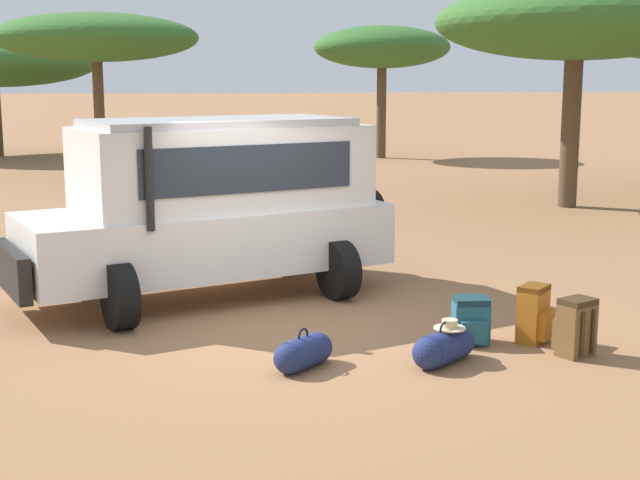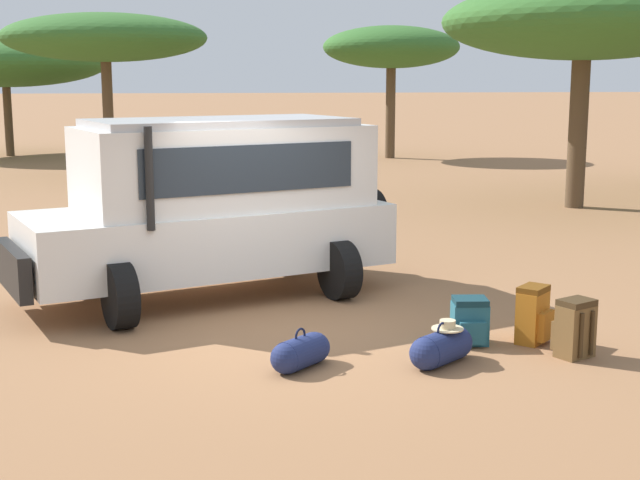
{
  "view_description": "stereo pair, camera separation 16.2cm",
  "coord_description": "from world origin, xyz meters",
  "px_view_note": "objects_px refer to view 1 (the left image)",
  "views": [
    {
      "loc": [
        -1.27,
        -10.1,
        2.99
      ],
      "look_at": [
        0.49,
        0.6,
        1.0
      ],
      "focal_mm": 50.0,
      "sensor_mm": 36.0,
      "label": 1
    },
    {
      "loc": [
        -1.11,
        -10.13,
        2.99
      ],
      "look_at": [
        0.49,
        0.6,
        1.0
      ],
      "focal_mm": 50.0,
      "sensor_mm": 36.0,
      "label": 2
    }
  ],
  "objects_px": {
    "backpack_cluster_center": "(471,321)",
    "acacia_tree_left_mid": "(96,38)",
    "safari_vehicle": "(213,203)",
    "backpack_near_rear_wheel": "(534,315)",
    "duffel_bag_soft_canvas": "(304,353)",
    "backpack_beside_front_wheel": "(575,328)",
    "acacia_tree_centre_back": "(382,48)",
    "duffel_bag_low_black_case": "(444,347)",
    "acacia_tree_right_mid": "(576,23)"
  },
  "relations": [
    {
      "from": "backpack_cluster_center",
      "to": "acacia_tree_left_mid",
      "type": "bearing_deg",
      "value": 106.57
    },
    {
      "from": "safari_vehicle",
      "to": "backpack_near_rear_wheel",
      "type": "xyz_separation_m",
      "value": [
        3.5,
        -2.77,
        -0.97
      ]
    },
    {
      "from": "safari_vehicle",
      "to": "duffel_bag_soft_canvas",
      "type": "height_order",
      "value": "safari_vehicle"
    },
    {
      "from": "backpack_beside_front_wheel",
      "to": "acacia_tree_centre_back",
      "type": "relative_size",
      "value": 0.13
    },
    {
      "from": "backpack_beside_front_wheel",
      "to": "backpack_near_rear_wheel",
      "type": "xyz_separation_m",
      "value": [
        -0.24,
        0.56,
        0.01
      ]
    },
    {
      "from": "backpack_cluster_center",
      "to": "acacia_tree_centre_back",
      "type": "xyz_separation_m",
      "value": [
        4.38,
        23.19,
        3.78
      ]
    },
    {
      "from": "backpack_beside_front_wheel",
      "to": "backpack_near_rear_wheel",
      "type": "relative_size",
      "value": 0.97
    },
    {
      "from": "backpack_cluster_center",
      "to": "duffel_bag_low_black_case",
      "type": "relative_size",
      "value": 0.68
    },
    {
      "from": "duffel_bag_soft_canvas",
      "to": "acacia_tree_centre_back",
      "type": "relative_size",
      "value": 0.13
    },
    {
      "from": "duffel_bag_low_black_case",
      "to": "acacia_tree_left_mid",
      "type": "xyz_separation_m",
      "value": [
        -4.94,
        19.0,
        3.94
      ]
    },
    {
      "from": "safari_vehicle",
      "to": "acacia_tree_centre_back",
      "type": "xyz_separation_m",
      "value": [
        7.15,
        20.49,
        2.74
      ]
    },
    {
      "from": "backpack_beside_front_wheel",
      "to": "duffel_bag_soft_canvas",
      "type": "height_order",
      "value": "backpack_beside_front_wheel"
    },
    {
      "from": "safari_vehicle",
      "to": "acacia_tree_left_mid",
      "type": "bearing_deg",
      "value": 99.75
    },
    {
      "from": "backpack_near_rear_wheel",
      "to": "acacia_tree_right_mid",
      "type": "bearing_deg",
      "value": 63.52
    },
    {
      "from": "safari_vehicle",
      "to": "acacia_tree_right_mid",
      "type": "height_order",
      "value": "acacia_tree_right_mid"
    },
    {
      "from": "backpack_cluster_center",
      "to": "duffel_bag_low_black_case",
      "type": "distance_m",
      "value": 0.85
    },
    {
      "from": "acacia_tree_left_mid",
      "to": "acacia_tree_centre_back",
      "type": "distance_m",
      "value": 10.97
    },
    {
      "from": "backpack_near_rear_wheel",
      "to": "backpack_cluster_center",
      "type": "bearing_deg",
      "value": 174.58
    },
    {
      "from": "safari_vehicle",
      "to": "backpack_beside_front_wheel",
      "type": "distance_m",
      "value": 5.1
    },
    {
      "from": "safari_vehicle",
      "to": "duffel_bag_low_black_case",
      "type": "height_order",
      "value": "safari_vehicle"
    },
    {
      "from": "backpack_near_rear_wheel",
      "to": "acacia_tree_right_mid",
      "type": "height_order",
      "value": "acacia_tree_right_mid"
    },
    {
      "from": "acacia_tree_left_mid",
      "to": "acacia_tree_right_mid",
      "type": "distance_m",
      "value": 13.95
    },
    {
      "from": "acacia_tree_right_mid",
      "to": "acacia_tree_centre_back",
      "type": "bearing_deg",
      "value": 96.02
    },
    {
      "from": "duffel_bag_soft_canvas",
      "to": "acacia_tree_centre_back",
      "type": "xyz_separation_m",
      "value": [
        6.39,
        23.77,
        3.87
      ]
    },
    {
      "from": "duffel_bag_low_black_case",
      "to": "acacia_tree_centre_back",
      "type": "relative_size",
      "value": 0.15
    },
    {
      "from": "duffel_bag_low_black_case",
      "to": "acacia_tree_centre_back",
      "type": "xyz_separation_m",
      "value": [
        4.9,
        23.86,
        3.85
      ]
    },
    {
      "from": "acacia_tree_left_mid",
      "to": "acacia_tree_right_mid",
      "type": "xyz_separation_m",
      "value": [
        11.22,
        -8.29,
        0.07
      ]
    },
    {
      "from": "backpack_beside_front_wheel",
      "to": "duffel_bag_soft_canvas",
      "type": "xyz_separation_m",
      "value": [
        -2.98,
        0.05,
        -0.14
      ]
    },
    {
      "from": "duffel_bag_low_black_case",
      "to": "duffel_bag_soft_canvas",
      "type": "relative_size",
      "value": 1.16
    },
    {
      "from": "duffel_bag_low_black_case",
      "to": "duffel_bag_soft_canvas",
      "type": "height_order",
      "value": "duffel_bag_low_black_case"
    },
    {
      "from": "duffel_bag_low_black_case",
      "to": "acacia_tree_left_mid",
      "type": "relative_size",
      "value": 0.13
    },
    {
      "from": "safari_vehicle",
      "to": "duffel_bag_low_black_case",
      "type": "relative_size",
      "value": 6.98
    },
    {
      "from": "safari_vehicle",
      "to": "acacia_tree_right_mid",
      "type": "bearing_deg",
      "value": 40.72
    },
    {
      "from": "safari_vehicle",
      "to": "acacia_tree_right_mid",
      "type": "relative_size",
      "value": 0.83
    },
    {
      "from": "safari_vehicle",
      "to": "backpack_near_rear_wheel",
      "type": "relative_size",
      "value": 8.21
    },
    {
      "from": "safari_vehicle",
      "to": "duffel_bag_soft_canvas",
      "type": "relative_size",
      "value": 8.11
    },
    {
      "from": "backpack_beside_front_wheel",
      "to": "acacia_tree_right_mid",
      "type": "distance_m",
      "value": 12.33
    },
    {
      "from": "duffel_bag_soft_canvas",
      "to": "acacia_tree_right_mid",
      "type": "xyz_separation_m",
      "value": [
        7.77,
        10.62,
        4.03
      ]
    },
    {
      "from": "safari_vehicle",
      "to": "acacia_tree_left_mid",
      "type": "height_order",
      "value": "acacia_tree_left_mid"
    },
    {
      "from": "duffel_bag_low_black_case",
      "to": "acacia_tree_left_mid",
      "type": "bearing_deg",
      "value": 104.56
    },
    {
      "from": "acacia_tree_centre_back",
      "to": "acacia_tree_right_mid",
      "type": "xyz_separation_m",
      "value": [
        1.39,
        -13.15,
        0.16
      ]
    },
    {
      "from": "safari_vehicle",
      "to": "backpack_near_rear_wheel",
      "type": "distance_m",
      "value": 4.56
    },
    {
      "from": "backpack_cluster_center",
      "to": "acacia_tree_right_mid",
      "type": "bearing_deg",
      "value": 60.15
    },
    {
      "from": "backpack_beside_front_wheel",
      "to": "duffel_bag_soft_canvas",
      "type": "relative_size",
      "value": 0.96
    },
    {
      "from": "backpack_near_rear_wheel",
      "to": "acacia_tree_left_mid",
      "type": "xyz_separation_m",
      "value": [
        -6.18,
        18.41,
        3.8
      ]
    },
    {
      "from": "backpack_cluster_center",
      "to": "duffel_bag_soft_canvas",
      "type": "xyz_separation_m",
      "value": [
        -2.01,
        -0.58,
        -0.09
      ]
    },
    {
      "from": "backpack_near_rear_wheel",
      "to": "acacia_tree_right_mid",
      "type": "distance_m",
      "value": 11.95
    },
    {
      "from": "acacia_tree_left_mid",
      "to": "backpack_near_rear_wheel",
      "type": "bearing_deg",
      "value": -71.43
    },
    {
      "from": "safari_vehicle",
      "to": "duffel_bag_low_black_case",
      "type": "xyz_separation_m",
      "value": [
        2.25,
        -3.36,
        -1.11
      ]
    },
    {
      "from": "backpack_near_rear_wheel",
      "to": "acacia_tree_right_mid",
      "type": "xyz_separation_m",
      "value": [
        5.04,
        10.12,
        3.87
      ]
    }
  ]
}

